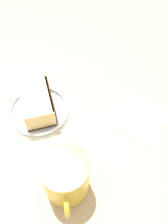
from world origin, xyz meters
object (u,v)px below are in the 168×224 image
object	(u,v)px
tea_mug	(66,178)
folded_napkin	(143,120)
small_plate	(39,110)
cake_slice	(38,103)
teaspoon	(77,72)

from	to	relation	value
tea_mug	folded_napkin	world-z (taller)	tea_mug
tea_mug	folded_napkin	xyz separation A→B (cm)	(11.60, 20.23, -5.06)
tea_mug	small_plate	bearing A→B (deg)	130.19
cake_slice	folded_napkin	size ratio (longest dim) A/B	1.14
folded_napkin	teaspoon	bearing A→B (deg)	154.35
teaspoon	tea_mug	bearing A→B (deg)	-74.88
cake_slice	teaspoon	bearing A→B (deg)	73.45
teaspoon	folded_napkin	distance (cm)	21.75
small_plate	folded_napkin	world-z (taller)	small_plate
small_plate	folded_napkin	xyz separation A→B (cm)	(24.18, 5.34, -0.42)
cake_slice	tea_mug	xyz separation A→B (cm)	(12.35, -15.03, 1.90)
cake_slice	tea_mug	distance (cm)	19.55
cake_slice	folded_napkin	world-z (taller)	cake_slice
tea_mug	teaspoon	world-z (taller)	tea_mug
tea_mug	folded_napkin	distance (cm)	23.86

